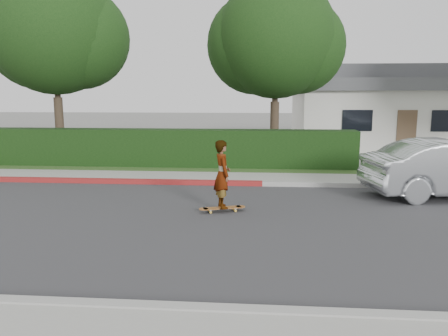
{
  "coord_description": "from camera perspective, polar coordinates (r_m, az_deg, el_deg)",
  "views": [
    {
      "loc": [
        0.9,
        -9.24,
        2.8
      ],
      "look_at": [
        0.02,
        1.45,
        1.0
      ],
      "focal_mm": 35.0,
      "sensor_mm": 36.0,
      "label": 1
    }
  ],
  "objects": [
    {
      "name": "curb_red_section",
      "position": [
        14.84,
        -18.82,
        -1.56
      ],
      "size": [
        12.0,
        0.21,
        0.15
      ],
      "primitive_type": "cube",
      "color": "maroon",
      "rests_on": "ground"
    },
    {
      "name": "planting_strip",
      "position": [
        16.1,
        1.43,
        -0.31
      ],
      "size": [
        60.0,
        1.6,
        0.1
      ],
      "primitive_type": "cube",
      "color": "#2D4C1E",
      "rests_on": "ground"
    },
    {
      "name": "house",
      "position": [
        26.23,
        20.59,
        7.39
      ],
      "size": [
        10.6,
        8.6,
        4.3
      ],
      "color": "beige",
      "rests_on": "ground"
    },
    {
      "name": "road",
      "position": [
        9.7,
        -0.83,
        -7.23
      ],
      "size": [
        60.0,
        8.0,
        0.01
      ],
      "primitive_type": "cube",
      "color": "#2D2D30",
      "rests_on": "ground"
    },
    {
      "name": "skateboard",
      "position": [
        10.58,
        -0.22,
        -5.26
      ],
      "size": [
        1.16,
        0.58,
        0.11
      ],
      "rotation": [
        0.0,
        0.0,
        0.33
      ],
      "color": "gold",
      "rests_on": "ground"
    },
    {
      "name": "tree_center",
      "position": [
        18.56,
        6.74,
        15.98
      ],
      "size": [
        5.66,
        4.84,
        7.44
      ],
      "color": "#33261C",
      "rests_on": "ground"
    },
    {
      "name": "hedge",
      "position": [
        17.02,
        -8.59,
        2.5
      ],
      "size": [
        15.0,
        1.0,
        1.5
      ],
      "primitive_type": "cube",
      "color": "black",
      "rests_on": "ground"
    },
    {
      "name": "sidewalk_far",
      "position": [
        14.53,
        1.07,
        -1.34
      ],
      "size": [
        60.0,
        1.6,
        0.12
      ],
      "primitive_type": "cube",
      "color": "gray",
      "rests_on": "ground"
    },
    {
      "name": "curb_near",
      "position": [
        5.89,
        -4.88,
        -18.09
      ],
      "size": [
        60.0,
        0.2,
        0.15
      ],
      "primitive_type": "cube",
      "color": "#9E9E99",
      "rests_on": "ground"
    },
    {
      "name": "curb_far",
      "position": [
        13.65,
        0.83,
        -1.99
      ],
      "size": [
        60.0,
        0.2,
        0.15
      ],
      "primitive_type": "cube",
      "color": "#9E9E99",
      "rests_on": "ground"
    },
    {
      "name": "ground",
      "position": [
        9.7,
        -0.83,
        -7.26
      ],
      "size": [
        120.0,
        120.0,
        0.0
      ],
      "primitive_type": "plane",
      "color": "slate",
      "rests_on": "ground"
    },
    {
      "name": "tree_left",
      "position": [
        19.96,
        -21.13,
        16.01
      ],
      "size": [
        5.99,
        5.21,
        8.0
      ],
      "color": "#33261C",
      "rests_on": "ground"
    },
    {
      "name": "skateboarder",
      "position": [
        10.4,
        -0.23,
        -0.82
      ],
      "size": [
        0.57,
        0.69,
        1.63
      ],
      "primitive_type": "imported",
      "rotation": [
        0.0,
        0.0,
        1.91
      ],
      "color": "white",
      "rests_on": "skateboard"
    }
  ]
}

